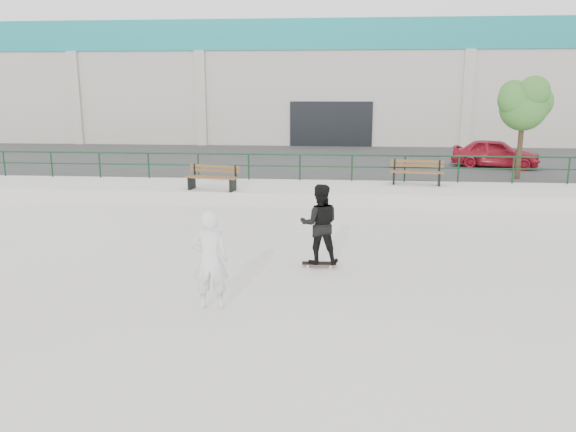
# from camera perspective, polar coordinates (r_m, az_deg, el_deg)

# --- Properties ---
(ground) EXTENTS (120.00, 120.00, 0.00)m
(ground) POSITION_cam_1_polar(r_m,az_deg,el_deg) (11.41, 2.53, -7.67)
(ground) COLOR #BAB6AA
(ground) RESTS_ON ground
(ledge) EXTENTS (30.00, 3.00, 0.50)m
(ledge) POSITION_cam_1_polar(r_m,az_deg,el_deg) (20.53, 3.74, 2.33)
(ledge) COLOR beige
(ledge) RESTS_ON ground
(parking_strip) EXTENTS (60.00, 14.00, 0.50)m
(parking_strip) POSITION_cam_1_polar(r_m,az_deg,el_deg) (28.92, 4.16, 5.41)
(parking_strip) COLOR #2F2F2F
(parking_strip) RESTS_ON ground
(railing) EXTENTS (28.00, 0.06, 1.03)m
(railing) POSITION_cam_1_polar(r_m,az_deg,el_deg) (21.66, 3.87, 5.54)
(railing) COLOR #14381F
(railing) RESTS_ON ledge
(commercial_building) EXTENTS (44.20, 16.33, 8.00)m
(commercial_building) POSITION_cam_1_polar(r_m,az_deg,el_deg) (42.67, 4.60, 13.63)
(commercial_building) COLOR #AAA899
(commercial_building) RESTS_ON ground
(bench_left) EXTENTS (1.96, 0.93, 0.87)m
(bench_left) POSITION_cam_1_polar(r_m,az_deg,el_deg) (19.87, -7.66, 3.88)
(bench_left) COLOR brown
(bench_left) RESTS_ON ledge
(bench_right) EXTENTS (2.02, 0.80, 0.90)m
(bench_right) POSITION_cam_1_polar(r_m,az_deg,el_deg) (21.37, 12.93, 4.34)
(bench_right) COLOR brown
(bench_right) RESTS_ON ledge
(tree) EXTENTS (2.23, 1.98, 3.96)m
(tree) POSITION_cam_1_polar(r_m,az_deg,el_deg) (23.74, 22.91, 10.60)
(tree) COLOR #483724
(tree) RESTS_ON parking_strip
(red_car) EXTENTS (4.03, 2.55, 1.28)m
(red_car) POSITION_cam_1_polar(r_m,az_deg,el_deg) (27.01, 20.33, 6.01)
(red_car) COLOR maroon
(red_car) RESTS_ON parking_strip
(skateboard) EXTENTS (0.79, 0.25, 0.09)m
(skateboard) POSITION_cam_1_polar(r_m,az_deg,el_deg) (12.92, 3.17, -4.85)
(skateboard) COLOR black
(skateboard) RESTS_ON ground
(standing_skater) EXTENTS (0.94, 0.76, 1.83)m
(standing_skater) POSITION_cam_1_polar(r_m,az_deg,el_deg) (12.67, 3.22, -0.82)
(standing_skater) COLOR black
(standing_skater) RESTS_ON skateboard
(seated_skater) EXTENTS (0.72, 0.51, 1.87)m
(seated_skater) POSITION_cam_1_polar(r_m,az_deg,el_deg) (10.38, -7.92, -4.46)
(seated_skater) COLOR white
(seated_skater) RESTS_ON ground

